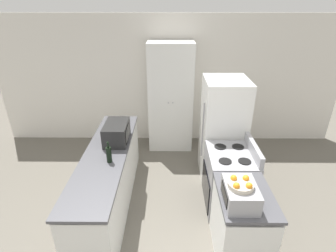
{
  "coord_description": "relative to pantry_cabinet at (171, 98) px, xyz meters",
  "views": [
    {
      "loc": [
        0.03,
        -1.76,
        2.82
      ],
      "look_at": [
        0.0,
        1.88,
        1.05
      ],
      "focal_mm": 28.0,
      "sensor_mm": 36.0,
      "label": 1
    }
  ],
  "objects": [
    {
      "name": "fruit_bowl",
      "position": [
        0.71,
        -2.77,
        0.07
      ],
      "size": [
        0.26,
        0.26,
        0.1
      ],
      "color": "#B2A893",
      "rests_on": "toaster_oven"
    },
    {
      "name": "refrigerator",
      "position": [
        0.87,
        -0.97,
        -0.21
      ],
      "size": [
        0.71,
        0.77,
        1.71
      ],
      "color": "white",
      "rests_on": "ground_plane"
    },
    {
      "name": "pantry_cabinet",
      "position": [
        0.0,
        0.0,
        0.0
      ],
      "size": [
        0.86,
        0.57,
        2.13
      ],
      "color": "white",
      "rests_on": "ground_plane"
    },
    {
      "name": "wall_back",
      "position": [
        -0.04,
        0.32,
        0.23
      ],
      "size": [
        7.0,
        0.06,
        2.6
      ],
      "color": "silver",
      "rests_on": "ground_plane"
    },
    {
      "name": "microwave",
      "position": [
        -0.81,
        -1.43,
        -0.04
      ],
      "size": [
        0.34,
        0.54,
        0.29
      ],
      "color": "black",
      "rests_on": "counter_left"
    },
    {
      "name": "counter_right",
      "position": [
        0.83,
        -2.62,
        -0.64
      ],
      "size": [
        0.6,
        0.82,
        0.89
      ],
      "color": "silver",
      "rests_on": "ground_plane"
    },
    {
      "name": "counter_left",
      "position": [
        -0.91,
        -1.77,
        -0.64
      ],
      "size": [
        0.6,
        2.52,
        0.89
      ],
      "color": "silver",
      "rests_on": "ground_plane"
    },
    {
      "name": "toaster_oven",
      "position": [
        0.72,
        -2.75,
        -0.07
      ],
      "size": [
        0.33,
        0.44,
        0.22
      ],
      "color": "#939399",
      "rests_on": "counter_right"
    },
    {
      "name": "wine_bottle",
      "position": [
        -0.8,
        -2.0,
        -0.06
      ],
      "size": [
        0.07,
        0.07,
        0.3
      ],
      "color": "black",
      "rests_on": "counter_left"
    },
    {
      "name": "stove",
      "position": [
        0.85,
        -1.79,
        -0.62
      ],
      "size": [
        0.66,
        0.79,
        1.05
      ],
      "color": "#9E9EA3",
      "rests_on": "ground_plane"
    }
  ]
}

